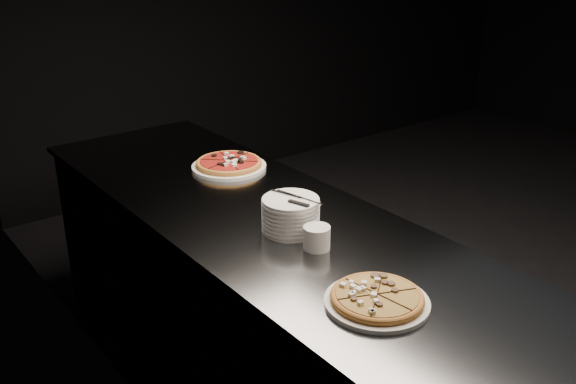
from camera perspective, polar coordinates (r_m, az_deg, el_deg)
floor at (r=4.19m, az=22.60°, el=-5.86°), size 5.00×5.00×0.00m
wall_left at (r=1.96m, az=-11.29°, el=8.15°), size 0.02×5.00×2.80m
counter at (r=2.53m, az=-2.01°, el=-11.47°), size 0.74×2.44×0.92m
pizza_mushroom at (r=1.78m, az=7.92°, el=-9.39°), size 0.34×0.34×0.03m
pizza_tomato at (r=2.73m, az=-5.27°, el=2.48°), size 0.34×0.34×0.04m
plate_stack at (r=2.15m, az=0.23°, el=-2.01°), size 0.19×0.19×0.12m
cutlery at (r=2.12m, az=0.65°, el=-0.61°), size 0.06×0.21×0.01m
ramekin at (r=2.04m, az=2.57°, el=-4.01°), size 0.09×0.09×0.08m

